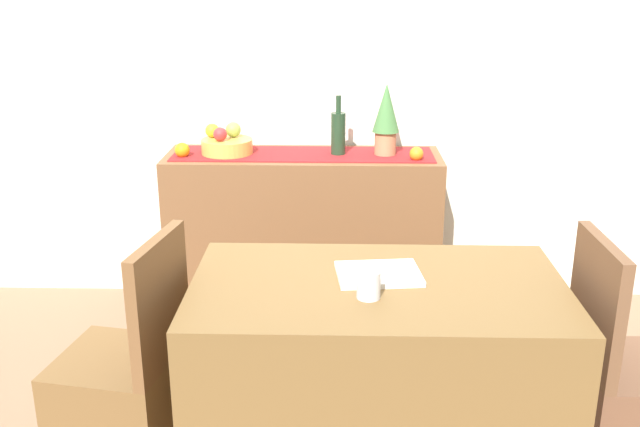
% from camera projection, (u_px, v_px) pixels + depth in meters
% --- Properties ---
extents(ground_plane, '(6.40, 6.40, 0.02)m').
position_uv_depth(ground_plane, '(316.00, 409.00, 3.01)').
color(ground_plane, '#85664D').
rests_on(ground_plane, ground).
extents(room_wall_rear, '(6.40, 0.06, 2.70)m').
position_uv_depth(room_wall_rear, '(323.00, 48.00, 3.69)').
color(room_wall_rear, silver).
rests_on(room_wall_rear, ground).
extents(sideboard_console, '(1.38, 0.42, 0.85)m').
position_uv_depth(sideboard_console, '(304.00, 235.00, 3.74)').
color(sideboard_console, brown).
rests_on(sideboard_console, ground).
extents(table_runner, '(1.29, 0.32, 0.01)m').
position_uv_depth(table_runner, '(303.00, 154.00, 3.61)').
color(table_runner, maroon).
rests_on(table_runner, sideboard_console).
extents(fruit_bowl, '(0.25, 0.25, 0.07)m').
position_uv_depth(fruit_bowl, '(227.00, 146.00, 3.60)').
color(fruit_bowl, gold).
rests_on(fruit_bowl, table_runner).
extents(apple_front, '(0.07, 0.07, 0.07)m').
position_uv_depth(apple_front, '(220.00, 134.00, 3.54)').
color(apple_front, '#B82D2F').
rests_on(apple_front, fruit_bowl).
extents(apple_center, '(0.07, 0.07, 0.07)m').
position_uv_depth(apple_center, '(212.00, 131.00, 3.62)').
color(apple_center, gold).
rests_on(apple_center, fruit_bowl).
extents(apple_left, '(0.08, 0.08, 0.08)m').
position_uv_depth(apple_left, '(233.00, 130.00, 3.62)').
color(apple_left, '#88A242').
rests_on(apple_left, fruit_bowl).
extents(wine_bottle, '(0.07, 0.07, 0.30)m').
position_uv_depth(wine_bottle, '(338.00, 133.00, 3.57)').
color(wine_bottle, '#203822').
rests_on(wine_bottle, sideboard_console).
extents(potted_plant, '(0.13, 0.13, 0.36)m').
position_uv_depth(potted_plant, '(386.00, 117.00, 3.53)').
color(potted_plant, '#AF7550').
rests_on(potted_plant, sideboard_console).
extents(orange_loose_end, '(0.07, 0.07, 0.07)m').
position_uv_depth(orange_loose_end, '(182.00, 150.00, 3.54)').
color(orange_loose_end, orange).
rests_on(orange_loose_end, sideboard_console).
extents(orange_loose_mid, '(0.07, 0.07, 0.07)m').
position_uv_depth(orange_loose_mid, '(416.00, 154.00, 3.48)').
color(orange_loose_mid, orange).
rests_on(orange_loose_mid, sideboard_console).
extents(dining_table, '(1.25, 0.73, 0.74)m').
position_uv_depth(dining_table, '(376.00, 381.00, 2.51)').
color(dining_table, brown).
rests_on(dining_table, ground).
extents(open_book, '(0.30, 0.24, 0.02)m').
position_uv_depth(open_book, '(379.00, 274.00, 2.45)').
color(open_book, white).
rests_on(open_book, dining_table).
extents(coffee_cup, '(0.08, 0.08, 0.09)m').
position_uv_depth(coffee_cup, '(369.00, 284.00, 2.28)').
color(coffee_cup, silver).
rests_on(coffee_cup, dining_table).
extents(chair_near_window, '(0.46, 0.46, 0.90)m').
position_uv_depth(chair_near_window, '(125.00, 403.00, 2.57)').
color(chair_near_window, brown).
rests_on(chair_near_window, ground).
extents(chair_by_corner, '(0.41, 0.41, 0.90)m').
position_uv_depth(chair_by_corner, '(629.00, 411.00, 2.52)').
color(chair_by_corner, brown).
rests_on(chair_by_corner, ground).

